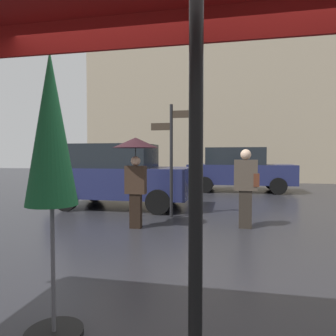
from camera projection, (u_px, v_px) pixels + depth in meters
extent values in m
plane|color=#26262B|center=(186.00, 323.00, 2.89)|extent=(60.00, 60.00, 0.00)
cylinder|color=black|center=(196.00, 203.00, 1.84)|extent=(0.09, 0.09, 2.58)
cube|color=maroon|center=(74.00, 36.00, 2.31)|extent=(4.79, 0.03, 0.24)
cylinder|color=black|center=(54.00, 334.00, 2.68)|extent=(0.50, 0.50, 0.05)
cylinder|color=#4C4C51|center=(53.00, 269.00, 2.65)|extent=(0.04, 0.04, 1.10)
cone|color=#144C28|center=(51.00, 128.00, 2.60)|extent=(0.44, 0.44, 1.31)
cube|color=black|center=(136.00, 211.00, 6.65)|extent=(0.24, 0.16, 0.74)
cube|color=#332319|center=(136.00, 180.00, 6.62)|extent=(0.44, 0.20, 0.60)
sphere|color=tan|center=(136.00, 161.00, 6.61)|extent=(0.21, 0.21, 0.21)
cylinder|color=black|center=(136.00, 155.00, 6.60)|extent=(0.02, 0.02, 0.30)
cone|color=black|center=(135.00, 143.00, 6.59)|extent=(0.98, 0.98, 0.22)
cube|color=#2A241E|center=(245.00, 209.00, 6.65)|extent=(0.27, 0.17, 0.82)
cube|color=#473D33|center=(246.00, 175.00, 6.62)|extent=(0.49, 0.22, 0.66)
sphere|color=beige|center=(246.00, 155.00, 6.60)|extent=(0.23, 0.23, 0.23)
cube|color=#512819|center=(256.00, 180.00, 6.58)|extent=(0.12, 0.24, 0.28)
cube|color=#1E234C|center=(122.00, 182.00, 9.33)|extent=(4.09, 1.89, 0.87)
cube|color=black|center=(116.00, 156.00, 9.33)|extent=(2.25, 1.73, 0.70)
cylinder|color=black|center=(171.00, 193.00, 10.00)|extent=(0.67, 0.18, 0.67)
cylinder|color=black|center=(158.00, 202.00, 8.16)|extent=(0.67, 0.18, 0.67)
cylinder|color=black|center=(95.00, 191.00, 10.53)|extent=(0.67, 0.18, 0.67)
cylinder|color=black|center=(66.00, 199.00, 8.69)|extent=(0.67, 0.18, 0.67)
cube|color=#1E234C|center=(240.00, 174.00, 13.43)|extent=(4.49, 1.79, 0.83)
cube|color=black|center=(235.00, 156.00, 13.44)|extent=(2.47, 1.65, 0.73)
cylinder|color=black|center=(272.00, 182.00, 14.03)|extent=(0.68, 0.18, 0.68)
cylinder|color=black|center=(278.00, 186.00, 12.28)|extent=(0.68, 0.18, 0.68)
cylinder|color=black|center=(208.00, 181.00, 14.61)|extent=(0.68, 0.18, 0.68)
cylinder|color=black|center=(205.00, 185.00, 12.86)|extent=(0.68, 0.18, 0.68)
cylinder|color=black|center=(171.00, 161.00, 7.76)|extent=(0.08, 0.08, 2.84)
cube|color=#33281E|center=(182.00, 114.00, 7.65)|extent=(0.56, 0.04, 0.18)
cube|color=#33281E|center=(161.00, 127.00, 7.77)|extent=(0.52, 0.04, 0.18)
cube|color=gray|center=(225.00, 49.00, 19.11)|extent=(17.19, 2.85, 16.35)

